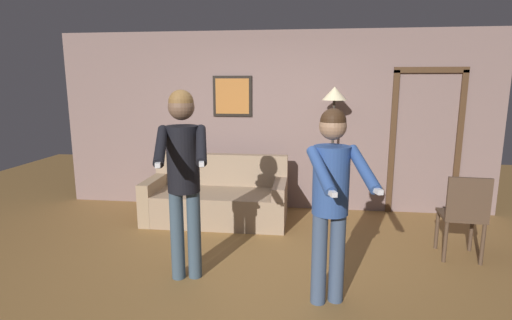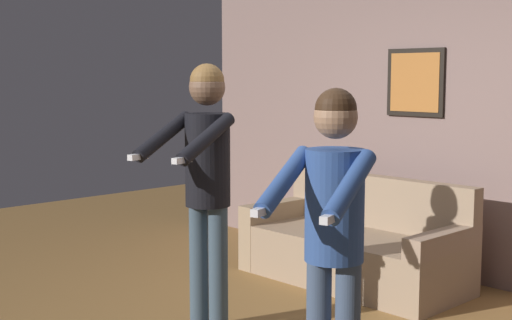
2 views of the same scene
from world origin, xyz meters
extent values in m
cube|color=#816862|center=(0.00, 2.21, 1.30)|extent=(6.40, 0.06, 2.60)
cube|color=black|center=(-0.60, 2.17, 1.67)|extent=(0.57, 0.02, 0.59)
cube|color=#B36C2F|center=(-0.60, 2.15, 1.67)|extent=(0.49, 0.01, 0.51)
cube|color=#9C8266|center=(-0.71, 1.46, 0.21)|extent=(1.90, 0.86, 0.42)
cube|color=#9C8266|center=(-0.71, 1.82, 0.65)|extent=(1.90, 0.15, 0.45)
cube|color=#A08666|center=(-1.58, 1.46, 0.29)|extent=(0.16, 0.85, 0.58)
cube|color=#9C816A|center=(0.16, 1.47, 0.29)|extent=(0.16, 0.85, 0.58)
cylinder|color=#3B4F5F|center=(-0.72, -0.17, 0.44)|extent=(0.13, 0.13, 0.87)
cylinder|color=#3B4F5F|center=(-0.56, -0.13, 0.44)|extent=(0.13, 0.13, 0.87)
cylinder|color=black|center=(-0.64, -0.15, 1.18)|extent=(0.30, 0.30, 0.62)
sphere|color=brown|center=(-0.64, -0.15, 1.66)|extent=(0.24, 0.24, 0.24)
sphere|color=brown|center=(-0.64, -0.15, 1.70)|extent=(0.23, 0.23, 0.23)
cylinder|color=black|center=(-0.74, -0.44, 1.35)|extent=(0.22, 0.54, 0.30)
cube|color=white|center=(-0.68, -0.68, 1.24)|extent=(0.08, 0.16, 0.04)
cylinder|color=black|center=(-0.41, -0.35, 1.35)|extent=(0.22, 0.54, 0.30)
cube|color=white|center=(-0.35, -0.59, 1.24)|extent=(0.08, 0.16, 0.04)
cylinder|color=#2D4C8C|center=(0.69, -0.43, 1.09)|extent=(0.30, 0.30, 0.57)
sphere|color=#9E7556|center=(0.69, -0.43, 1.53)|extent=(0.22, 0.22, 0.22)
sphere|color=#382314|center=(0.69, -0.43, 1.57)|extent=(0.21, 0.21, 0.21)
cylinder|color=#2D4C8C|center=(0.60, -0.69, 1.23)|extent=(0.23, 0.49, 0.30)
cube|color=white|center=(0.67, -0.91, 1.12)|extent=(0.08, 0.16, 0.04)
cylinder|color=#2D4C8C|center=(0.92, -0.59, 1.23)|extent=(0.23, 0.49, 0.30)
cube|color=white|center=(0.99, -0.81, 1.12)|extent=(0.08, 0.16, 0.04)
camera|label=1|loc=(0.48, -3.66, 1.88)|focal=28.00mm
camera|label=2|loc=(2.98, -3.13, 1.73)|focal=50.00mm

